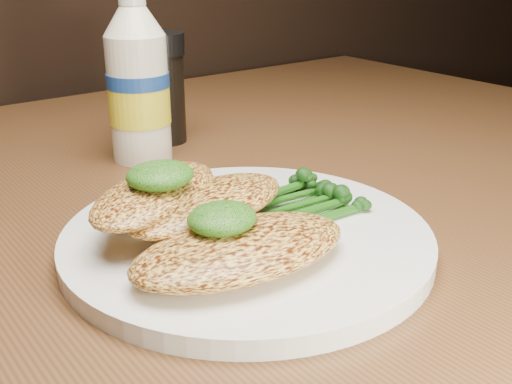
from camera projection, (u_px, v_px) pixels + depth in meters
plate at (247, 238)px, 0.46m from camera, size 0.27×0.27×0.01m
chicken_front at (241, 249)px, 0.40m from camera, size 0.16×0.10×0.02m
chicken_mid at (208, 204)px, 0.45m from camera, size 0.15×0.10×0.02m
chicken_back at (156, 193)px, 0.45m from camera, size 0.15×0.13×0.02m
pesto_front at (222, 218)px, 0.40m from camera, size 0.05×0.05×0.02m
pesto_back at (160, 175)px, 0.43m from camera, size 0.05×0.05×0.02m
broccolini_bundle at (286, 200)px, 0.48m from camera, size 0.13×0.10×0.02m
mayo_bottle at (137, 74)px, 0.61m from camera, size 0.07×0.07×0.18m
pepper_grinder at (164, 89)px, 0.68m from camera, size 0.06×0.06×0.12m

